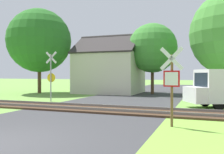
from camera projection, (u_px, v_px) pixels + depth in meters
name	position (u px, v px, depth m)	size (l,w,h in m)	color
road_asphalt	(39.00, 129.00, 8.87)	(7.84, 80.00, 0.01)	#38383A
rail_track	(97.00, 109.00, 13.67)	(60.00, 2.60, 0.22)	#422D1E
stop_sign_near	(172.00, 82.00, 9.26)	(0.88, 0.17, 2.98)	brown
crossing_sign_far	(51.00, 74.00, 17.87)	(0.88, 0.15, 3.60)	#9E9EA5
house	(110.00, 72.00, 26.20)	(6.62, 6.10, 6.06)	beige
tree_left	(39.00, 41.00, 25.68)	(6.52, 6.52, 8.68)	#513823
tree_center	(152.00, 48.00, 24.71)	(4.89, 4.89, 7.00)	#513823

